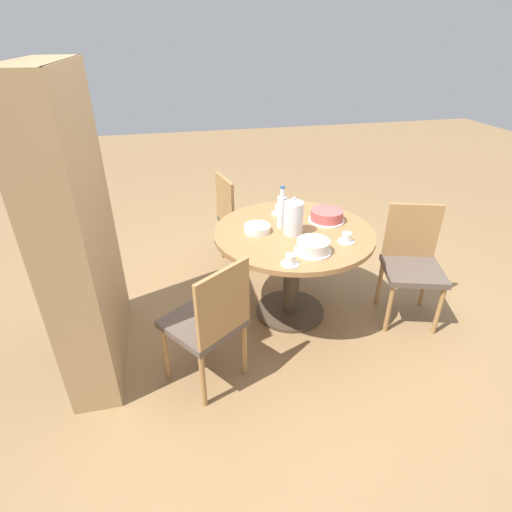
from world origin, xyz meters
The scene contains 14 objects.
ground_plane centered at (0.00, 0.00, 0.00)m, with size 14.00×14.00×0.00m, color #937047.
dining_table centered at (0.00, 0.00, 0.57)m, with size 1.17×1.17×0.74m.
chair_a centered at (-0.58, 0.70, 0.48)m, with size 0.59×0.59×0.89m.
chair_b centered at (-0.21, -0.89, 0.48)m, with size 0.52×0.52×0.89m.
chair_c centered at (0.88, 0.25, 0.48)m, with size 0.50×0.50×0.89m.
bookshelf centered at (-0.17, 1.40, 0.95)m, with size 1.04×0.28×1.89m.
coffee_pot centered at (-0.04, 0.02, 0.87)m, with size 0.14×0.14×0.28m.
water_bottle centered at (0.08, 0.07, 0.87)m, with size 0.07×0.07×0.32m.
cake_main centered at (0.11, -0.29, 0.78)m, with size 0.27×0.27×0.09m.
cake_second centered at (-0.34, -0.02, 0.78)m, with size 0.25×0.25×0.09m.
cup_a centered at (-0.46, 0.17, 0.77)m, with size 0.12×0.12×0.07m.
cup_b centered at (-0.25, -0.30, 0.77)m, with size 0.12×0.12×0.07m.
cup_c centered at (0.32, 0.02, 0.77)m, with size 0.12×0.12×0.07m.
plate_stack centered at (0.04, 0.26, 0.76)m, with size 0.19×0.19×0.05m.
Camera 1 is at (-2.50, 0.85, 2.00)m, focal length 28.00 mm.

